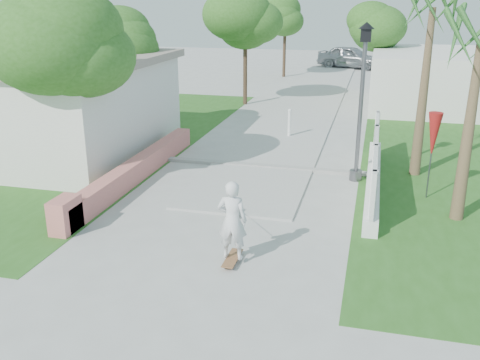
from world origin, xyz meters
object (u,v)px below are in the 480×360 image
(bollard, at_px, (289,122))
(patio_umbrella, at_px, (433,136))
(skateboarder, at_px, (229,211))
(dog, at_px, (232,211))
(street_lamp, at_px, (361,97))
(parked_car, at_px, (350,57))

(bollard, height_order, patio_umbrella, patio_umbrella)
(skateboarder, bearing_deg, bollard, -89.65)
(bollard, xyz_separation_m, dog, (-0.05, -8.15, -0.38))
(street_lamp, xyz_separation_m, patio_umbrella, (1.90, -1.00, -0.74))
(parked_car, bearing_deg, bollard, -165.88)
(patio_umbrella, distance_m, dog, 5.55)
(dog, height_order, parked_car, parked_car)
(parked_car, bearing_deg, street_lamp, -159.52)
(street_lamp, xyz_separation_m, bollard, (-2.70, 4.50, -1.84))
(skateboarder, xyz_separation_m, dog, (-0.33, 1.39, -0.57))
(street_lamp, height_order, skateboarder, street_lamp)
(street_lamp, bearing_deg, parked_car, 93.72)
(street_lamp, height_order, bollard, street_lamp)
(patio_umbrella, bearing_deg, skateboarder, -136.92)
(street_lamp, relative_size, dog, 8.04)
(skateboarder, bearing_deg, street_lamp, -116.98)
(parked_car, bearing_deg, dog, -165.26)
(bollard, bearing_deg, dog, -90.35)
(street_lamp, xyz_separation_m, parked_car, (-1.70, 26.17, -1.61))
(patio_umbrella, bearing_deg, street_lamp, 152.24)
(street_lamp, relative_size, parked_car, 0.93)
(street_lamp, height_order, parked_car, street_lamp)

